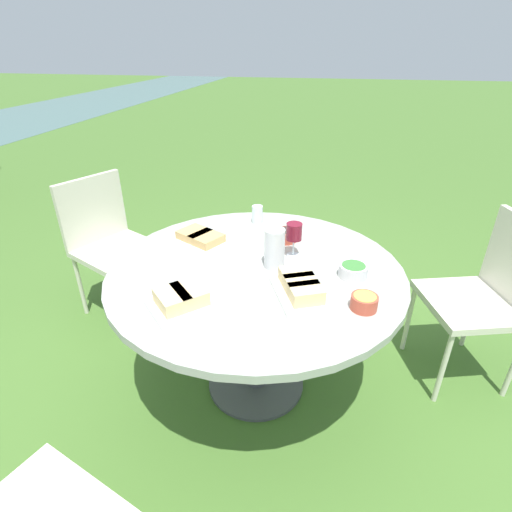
# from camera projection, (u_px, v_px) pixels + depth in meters

# --- Properties ---
(ground_plane) EXTENTS (40.00, 40.00, 0.00)m
(ground_plane) POSITION_uv_depth(u_px,v_px,m) (256.00, 383.00, 2.13)
(ground_plane) COLOR #446B2B
(dining_table) EXTENTS (1.32, 1.32, 0.71)m
(dining_table) POSITION_uv_depth(u_px,v_px,m) (256.00, 286.00, 1.84)
(dining_table) COLOR #4C4C51
(dining_table) RESTS_ON ground_plane
(chair_near_right) EXTENTS (0.54, 0.53, 0.89)m
(chair_near_right) POSITION_uv_depth(u_px,v_px,m) (488.00, 290.00, 1.98)
(chair_near_right) COLOR beige
(chair_near_right) RESTS_ON ground_plane
(chair_far_back) EXTENTS (0.58, 0.57, 0.89)m
(chair_far_back) POSITION_uv_depth(u_px,v_px,m) (107.00, 237.00, 2.52)
(chair_far_back) COLOR beige
(chair_far_back) RESTS_ON ground_plane
(water_pitcher) EXTENTS (0.10, 0.09, 0.18)m
(water_pitcher) POSITION_uv_depth(u_px,v_px,m) (275.00, 248.00, 1.76)
(water_pitcher) COLOR silver
(water_pitcher) RESTS_ON dining_table
(wine_glass) EXTENTS (0.07, 0.07, 0.17)m
(wine_glass) POSITION_uv_depth(u_px,v_px,m) (294.00, 233.00, 1.84)
(wine_glass) COLOR silver
(wine_glass) RESTS_ON dining_table
(platter_bread_main) EXTENTS (0.37, 0.44, 0.06)m
(platter_bread_main) POSITION_uv_depth(u_px,v_px,m) (204.00, 241.00, 1.98)
(platter_bread_main) COLOR white
(platter_bread_main) RESTS_ON dining_table
(platter_charcuterie) EXTENTS (0.34, 0.29, 0.08)m
(platter_charcuterie) POSITION_uv_depth(u_px,v_px,m) (301.00, 288.00, 1.58)
(platter_charcuterie) COLOR white
(platter_charcuterie) RESTS_ON dining_table
(platter_sandwich_side) EXTENTS (0.37, 0.37, 0.08)m
(platter_sandwich_side) POSITION_uv_depth(u_px,v_px,m) (185.00, 299.00, 1.52)
(platter_sandwich_side) COLOR white
(platter_sandwich_side) RESTS_ON dining_table
(bowl_fries) EXTENTS (0.10, 0.10, 0.06)m
(bowl_fries) POSITION_uv_depth(u_px,v_px,m) (364.00, 301.00, 1.51)
(bowl_fries) COLOR #B74733
(bowl_fries) RESTS_ON dining_table
(bowl_salad) EXTENTS (0.12, 0.12, 0.06)m
(bowl_salad) POSITION_uv_depth(u_px,v_px,m) (353.00, 270.00, 1.71)
(bowl_salad) COLOR silver
(bowl_salad) RESTS_ON dining_table
(bowl_olives) EXTENTS (0.11, 0.11, 0.06)m
(bowl_olives) POSITION_uv_depth(u_px,v_px,m) (286.00, 235.00, 2.02)
(bowl_olives) COLOR #B74733
(bowl_olives) RESTS_ON dining_table
(cup_water_near) EXTENTS (0.06, 0.06, 0.10)m
(cup_water_near) POSITION_uv_depth(u_px,v_px,m) (257.00, 214.00, 2.22)
(cup_water_near) COLOR silver
(cup_water_near) RESTS_ON dining_table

